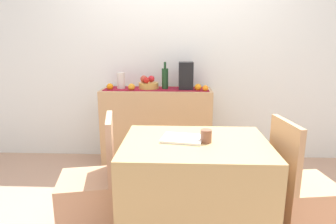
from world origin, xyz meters
The scene contains 20 objects.
ground_plane centered at (0.00, 0.00, -0.01)m, with size 6.40×6.40×0.02m, color tan.
room_wall_rear centered at (0.00, 1.18, 1.35)m, with size 6.40×0.06×2.70m, color white.
sideboard_console centered at (-0.19, 0.92, 0.44)m, with size 1.24×0.42×0.89m, color tan.
table_runner centered at (-0.19, 0.92, 0.89)m, with size 1.17×0.32×0.01m, color maroon.
fruit_bowl centered at (-0.28, 0.92, 0.93)m, with size 0.22×0.22×0.07m, color gold.
apple_left centered at (-0.34, 0.92, 1.00)m, with size 0.08×0.08×0.08m, color #B93E2B.
apple_front centered at (-0.26, 0.96, 1.00)m, with size 0.07×0.07×0.07m, color red.
apple_center centered at (-0.30, 0.86, 1.00)m, with size 0.07×0.07×0.07m, color red.
wine_bottle centered at (-0.10, 0.92, 1.01)m, with size 0.07×0.07×0.30m.
coffee_maker centered at (0.14, 0.92, 1.04)m, with size 0.16×0.18×0.30m, color black.
ceramic_vase centered at (-0.60, 0.92, 0.98)m, with size 0.09×0.09×0.18m, color silver.
orange_loose_far centered at (0.27, 0.83, 0.93)m, with size 0.08×0.08×0.08m, color orange.
orange_loose_end centered at (-0.71, 0.85, 0.93)m, with size 0.07×0.07×0.07m, color orange.
orange_loose_mid centered at (0.35, 0.80, 0.92)m, with size 0.07×0.07×0.07m, color orange.
orange_loose_near_bowl centered at (-0.46, 0.82, 0.93)m, with size 0.08×0.08×0.08m, color orange.
dining_table centered at (0.18, -0.42, 0.37)m, with size 1.01×0.76×0.74m, color tan.
open_book centered at (0.09, -0.39, 0.75)m, with size 0.28×0.21×0.02m, color white.
coffee_cup centered at (0.25, -0.43, 0.79)m, with size 0.08×0.08×0.09m, color brown.
chair_near_window centered at (-0.58, -0.42, 0.27)m, with size 0.47×0.47×0.90m.
chair_by_corner centered at (0.95, -0.42, 0.27)m, with size 0.45×0.45×0.90m.
Camera 1 is at (0.07, -2.35, 1.42)m, focal length 31.37 mm.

